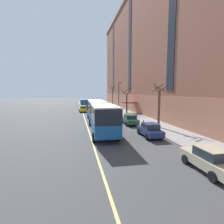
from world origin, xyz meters
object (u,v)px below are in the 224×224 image
Objects in this scene: taxi_cab at (83,109)px; street_tree_mid_block at (159,105)px; parked_car_champagne_2 at (106,107)px; parked_car_red_1 at (116,113)px; street_tree_far_downtown at (113,96)px; parked_car_champagne_3 at (210,160)px; parked_car_navy_4 at (150,130)px; city_bus at (99,112)px; parked_car_green_6 at (130,119)px; street_lamp at (119,94)px; fire_hydrant at (144,122)px; street_tree_far_uptown at (127,101)px; parked_car_navy_5 at (101,105)px; box_truck at (84,103)px.

street_tree_mid_block is at bearing -66.80° from taxi_cab.
street_tree_mid_block is (3.08, -25.33, 2.52)m from parked_car_champagne_2.
street_tree_far_downtown reaches higher than parked_car_red_1.
parked_car_champagne_3 and parked_car_navy_4 have the same top height.
city_bus is 11.15m from parked_car_red_1.
parked_car_green_6 is 0.64× the size of street_lamp.
parked_car_red_1 is 5.95× the size of fire_hydrant.
fire_hydrant is (1.79, -10.73, -0.29)m from parked_car_red_1.
street_lamp is (-1.32, -13.83, 0.74)m from street_tree_far_downtown.
street_tree_far_uptown reaches higher than parked_car_champagne_2.
street_lamp reaches higher than parked_car_navy_5.
fire_hydrant is at bearing -68.12° from taxi_cab.
parked_car_champagne_3 and parked_car_navy_5 have the same top height.
parked_car_red_1 is 0.72× the size of street_tree_far_uptown.
city_bus reaches higher than taxi_cab.
street_tree_far_uptown is (3.14, -18.84, 2.29)m from parked_car_navy_5.
street_lamp is at bearing 94.20° from street_tree_mid_block.
city_bus is 27.88m from box_truck.
street_tree_far_uptown is (3.01, 29.17, 2.30)m from parked_car_champagne_3.
taxi_cab is 6.34× the size of fire_hydrant.
street_tree_far_uptown is (3.18, 20.22, 2.30)m from parked_car_navy_4.
parked_car_green_6 and taxi_cab have the same top height.
street_tree_far_downtown is (0.00, 31.81, 0.48)m from street_tree_mid_block.
parked_car_navy_4 is 20.60m from street_tree_far_uptown.
parked_car_champagne_2 is 8.43m from street_lamp.
city_bus is 16.79m from street_lamp.
street_tree_far_downtown is (3.21, 19.06, 3.01)m from parked_car_red_1.
parked_car_champagne_2 and parked_car_navy_5 have the same top height.
parked_car_navy_4 reaches higher than fire_hydrant.
street_lamp is at bearing -76.51° from parked_car_champagne_2.
parked_car_champagne_3 is 0.57× the size of street_tree_far_downtown.
fire_hydrant is (-1.42, -29.79, -3.29)m from street_tree_far_downtown.
parked_car_red_1 and parked_car_green_6 have the same top height.
parked_car_navy_5 is at bearing 96.23° from street_lamp.
parked_car_champagne_2 is 0.80× the size of street_tree_far_uptown.
parked_car_red_1 is 18.85m from box_truck.
parked_car_red_1 is 0.60× the size of street_lamp.
street_tree_mid_block is 1.02× the size of street_tree_far_uptown.
street_tree_far_uptown reaches higher than parked_car_champagne_3.
parked_car_champagne_3 is 44.31m from box_truck.
parked_car_champagne_3 is at bearing -93.84° from street_tree_far_downtown.
street_tree_far_downtown reaches higher than parked_car_navy_5.
street_tree_far_downtown reaches higher than parked_car_green_6.
parked_car_champagne_3 is 0.92× the size of parked_car_green_6.
parked_car_red_1 is 0.99× the size of parked_car_navy_4.
street_tree_far_downtown is at bearing 84.55° from street_lamp.
box_truck is (-5.85, 27.17, 0.87)m from parked_car_green_6.
parked_car_champagne_3 is (0.19, -25.98, -0.00)m from parked_car_red_1.
street_tree_mid_block is at bearing 53.28° from parked_car_navy_4.
box_truck is 0.90× the size of street_tree_far_downtown.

